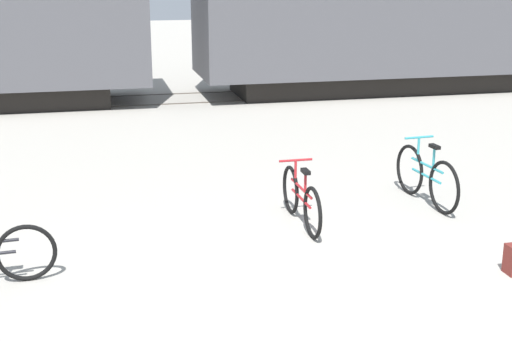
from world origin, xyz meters
TOP-DOWN VIEW (x-y plane):
  - ground_plane at (0.00, 0.00)m, footprint 80.00×80.00m
  - rail_near at (0.00, 11.53)m, footprint 65.44×0.07m
  - rail_far at (0.00, 12.97)m, footprint 65.44×0.07m
  - bicycle_teal at (2.53, 2.97)m, footprint 0.46×1.71m
  - bicycle_maroon at (0.51, 2.52)m, footprint 0.46×1.66m

SIDE VIEW (x-z plane):
  - ground_plane at x=0.00m, z-range 0.00..0.00m
  - rail_near at x=0.00m, z-range 0.00..0.01m
  - rail_far at x=0.00m, z-range 0.00..0.01m
  - bicycle_maroon at x=0.51m, z-range -0.06..0.78m
  - bicycle_teal at x=2.53m, z-range -0.07..0.87m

